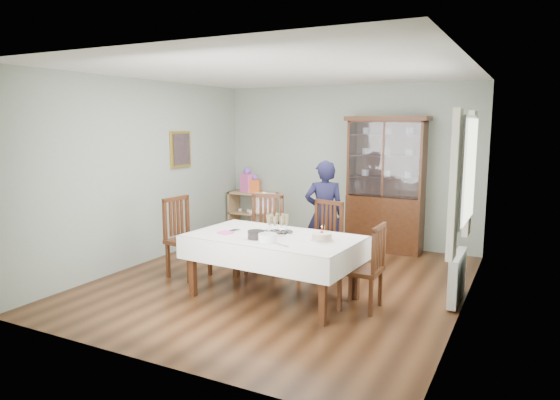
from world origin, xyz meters
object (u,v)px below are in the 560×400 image
Objects in this scene: birthday_cake at (322,237)px; chair_end_left at (188,253)px; china_cabinet at (386,182)px; chair_far_right at (320,256)px; chair_end_right at (362,284)px; dining_table at (274,266)px; sideboard at (253,213)px; woman at (324,214)px; champagne_tray at (278,227)px; high_chair at (264,231)px; gift_bag_pink at (247,181)px; chair_far_left at (264,249)px; gift_bag_orange at (255,184)px.

chair_end_left is at bearing 174.10° from birthday_cake.
china_cabinet is 2.02× the size of chair_end_left.
chair_far_right reaches higher than chair_end_right.
sideboard reaches higher than dining_table.
champagne_tray is at bearing 65.51° from woman.
chair_end_right is 0.96× the size of high_chair.
sideboard is at bearing 10.85° from gift_bag_pink.
woman is 1.13m from high_chair.
woman is at bearing -111.35° from china_cabinet.
sideboard is 1.53m from high_chair.
birthday_cake is at bearing -72.35° from chair_end_right.
woman is 2.48m from gift_bag_pink.
high_chair is (-0.40, 0.74, 0.08)m from chair_far_left.
chair_end_left is (-1.99, -2.60, -0.80)m from china_cabinet.
woman reaches higher than sideboard.
chair_end_right reaches higher than birthday_cake.
chair_far_left reaches higher than champagne_tray.
dining_table is 1.54m from woman.
china_cabinet reaches higher than sideboard.
gift_bag_pink reaches higher than birthday_cake.
gift_bag_orange reaches higher than high_chair.
chair_far_right is at bearing -59.31° from chair_end_left.
chair_far_left is 1.00× the size of chair_end_left.
chair_far_left is 0.69× the size of woman.
chair_far_left is 2.89× the size of champagne_tray.
chair_far_right is 1.42m from high_chair.
gift_bag_pink is at bearing 180.00° from gift_bag_orange.
high_chair is 1.69m from gift_bag_pink.
chair_end_left is at bearing -153.37° from chair_far_left.
sideboard is 2.88m from chair_far_right.
high_chair reaches higher than champagne_tray.
chair_far_left is at bearing -121.24° from china_cabinet.
china_cabinet is 2.23× the size of chair_end_right.
china_cabinet is 5.86× the size of champagne_tray.
champagne_tray is 0.64m from birthday_cake.
china_cabinet is 2.61m from gift_bag_pink.
woman is at bearing 88.43° from dining_table.
gift_bag_orange reaches higher than champagne_tray.
gift_bag_orange reaches higher than sideboard.
chair_far_left is at bearing -113.60° from chair_end_right.
china_cabinet is 2.09m from chair_far_right.
chair_far_right is at bearing -42.11° from gift_bag_orange.
high_chair is at bearing 135.37° from birthday_cake.
gift_bag_pink reaches higher than chair_far_left.
champagne_tray is (1.01, -1.48, 0.44)m from high_chair.
china_cabinet is 2.60m from sideboard.
china_cabinet is 2.03× the size of chair_far_left.
chair_far_left is at bearing 144.50° from birthday_cake.
china_cabinet is (0.56, 2.81, 0.74)m from dining_table.
chair_far_right is at bearing -133.00° from chair_end_right.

